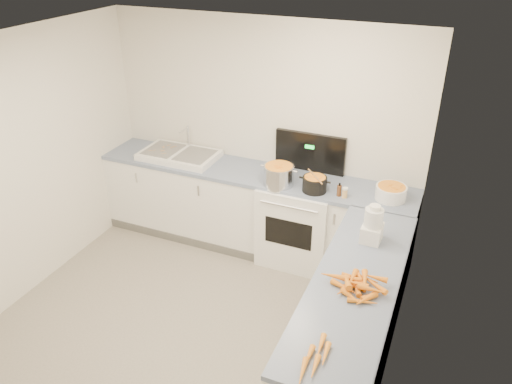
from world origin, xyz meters
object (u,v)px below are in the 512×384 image
at_px(black_pot, 315,185).
at_px(food_processor, 373,226).
at_px(steel_pot, 279,176).
at_px(spice_jar, 345,193).
at_px(sink, 179,155).
at_px(extract_bottle, 339,191).
at_px(mixing_bowl, 391,193).
at_px(stove, 299,220).

bearing_deg(black_pot, food_processor, -43.22).
bearing_deg(steel_pot, spice_jar, -0.62).
height_order(sink, extract_bottle, sink).
bearing_deg(extract_bottle, food_processor, -55.59).
bearing_deg(black_pot, mixing_bowl, 10.11).
bearing_deg(sink, food_processor, -19.31).
bearing_deg(mixing_bowl, extract_bottle, -164.57).
bearing_deg(mixing_bowl, steel_pot, -172.95).
xyz_separation_m(stove, steel_pot, (-0.18, -0.16, 0.56)).
xyz_separation_m(steel_pot, spice_jar, (0.69, -0.01, -0.05)).
bearing_deg(spice_jar, extract_bottle, 167.86).
height_order(extract_bottle, spice_jar, extract_bottle).
bearing_deg(extract_bottle, mixing_bowl, 15.43).
height_order(stove, steel_pot, stove).
bearing_deg(sink, spice_jar, -5.22).
bearing_deg(extract_bottle, black_pot, 179.64).
xyz_separation_m(black_pot, extract_bottle, (0.25, -0.00, -0.01)).
relative_size(black_pot, mixing_bowl, 0.82).
relative_size(steel_pot, extract_bottle, 2.80).
xyz_separation_m(sink, black_pot, (1.64, -0.16, 0.03)).
relative_size(black_pot, extract_bottle, 2.17).
bearing_deg(extract_bottle, spice_jar, -12.14).
distance_m(extract_bottle, spice_jar, 0.06).
xyz_separation_m(sink, food_processor, (2.34, -0.82, 0.11)).
bearing_deg(steel_pot, food_processor, -31.14).
relative_size(sink, steel_pot, 2.77).
distance_m(black_pot, spice_jar, 0.31).
distance_m(mixing_bowl, extract_bottle, 0.49).
bearing_deg(spice_jar, stove, 162.07).
height_order(stove, spice_jar, stove).
xyz_separation_m(sink, extract_bottle, (1.89, -0.17, 0.02)).
relative_size(spice_jar, food_processor, 0.27).
xyz_separation_m(black_pot, mixing_bowl, (0.72, 0.13, 0.00)).
relative_size(stove, food_processor, 4.06).
xyz_separation_m(steel_pot, extract_bottle, (0.63, 0.01, -0.04)).
bearing_deg(food_processor, stove, 137.94).
xyz_separation_m(extract_bottle, food_processor, (0.45, -0.65, 0.09)).
relative_size(sink, mixing_bowl, 2.92).
bearing_deg(extract_bottle, steel_pot, -179.50).
xyz_separation_m(black_pot, spice_jar, (0.31, -0.01, -0.02)).
height_order(black_pot, extract_bottle, black_pot).
bearing_deg(food_processor, sink, 160.69).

